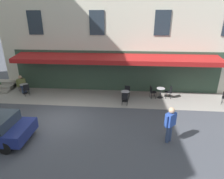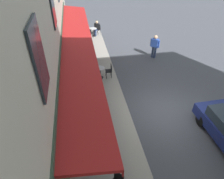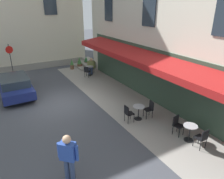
{
  "view_description": "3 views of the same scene",
  "coord_description": "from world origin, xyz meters",
  "px_view_note": "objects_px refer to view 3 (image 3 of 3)",
  "views": [
    {
      "loc": [
        -3.95,
        8.99,
        5.44
      ],
      "look_at": [
        -3.01,
        -2.05,
        1.18
      ],
      "focal_mm": 29.34,
      "sensor_mm": 36.0,
      "label": 1
    },
    {
      "loc": [
        7.11,
        -4.07,
        7.3
      ],
      "look_at": [
        -1.15,
        -2.6,
        0.99
      ],
      "focal_mm": 31.86,
      "sensor_mm": 36.0,
      "label": 2
    },
    {
      "loc": [
        -11.38,
        2.98,
        5.56
      ],
      "look_at": [
        -1.41,
        -2.73,
        0.81
      ],
      "focal_mm": 33.44,
      "sensor_mm": 36.0,
      "label": 3
    }
  ],
  "objects_px": {
    "potted_plant_by_steps": "(79,63)",
    "cafe_chair_black_by_window": "(128,112)",
    "parked_car_navy": "(15,85)",
    "cafe_chair_black_corner_right": "(177,124)",
    "cafe_chair_black_back_row": "(150,108)",
    "cafe_table_near_entrance": "(90,69)",
    "seated_patron_in_olive": "(91,65)",
    "cafe_table_streetside": "(190,131)",
    "cafe_chair_black_kerbside": "(87,71)",
    "cafe_table_far_end": "(139,111)",
    "no_parking_sign": "(10,54)",
    "cafe_chair_black_near_door": "(202,137)",
    "walking_pedestrian_in_blue": "(68,155)",
    "potted_plant_entrance_right": "(72,64)",
    "potted_plant_under_sign": "(86,61)",
    "cafe_chair_black_corner_left": "(92,67)"
  },
  "relations": [
    {
      "from": "cafe_table_far_end",
      "to": "potted_plant_entrance_right",
      "type": "distance_m",
      "value": 10.24
    },
    {
      "from": "parked_car_navy",
      "to": "potted_plant_entrance_right",
      "type": "bearing_deg",
      "value": -53.75
    },
    {
      "from": "parked_car_navy",
      "to": "cafe_chair_black_kerbside",
      "type": "bearing_deg",
      "value": -79.5
    },
    {
      "from": "cafe_chair_black_by_window",
      "to": "no_parking_sign",
      "type": "xyz_separation_m",
      "value": [
        10.96,
        4.13,
        1.25
      ]
    },
    {
      "from": "cafe_chair_black_kerbside",
      "to": "walking_pedestrian_in_blue",
      "type": "distance_m",
      "value": 10.7
    },
    {
      "from": "cafe_chair_black_by_window",
      "to": "potted_plant_by_steps",
      "type": "relative_size",
      "value": 0.93
    },
    {
      "from": "seated_patron_in_olive",
      "to": "no_parking_sign",
      "type": "relative_size",
      "value": 0.52
    },
    {
      "from": "cafe_chair_black_near_door",
      "to": "cafe_chair_black_corner_right",
      "type": "height_order",
      "value": "same"
    },
    {
      "from": "potted_plant_by_steps",
      "to": "cafe_chair_black_by_window",
      "type": "bearing_deg",
      "value": 171.63
    },
    {
      "from": "cafe_chair_black_kerbside",
      "to": "seated_patron_in_olive",
      "type": "bearing_deg",
      "value": -44.32
    },
    {
      "from": "cafe_chair_black_kerbside",
      "to": "cafe_chair_black_corner_left",
      "type": "height_order",
      "value": "same"
    },
    {
      "from": "cafe_chair_black_back_row",
      "to": "cafe_table_near_entrance",
      "type": "bearing_deg",
      "value": -1.51
    },
    {
      "from": "cafe_table_near_entrance",
      "to": "cafe_chair_black_corner_right",
      "type": "relative_size",
      "value": 0.82
    },
    {
      "from": "cafe_table_streetside",
      "to": "cafe_table_far_end",
      "type": "bearing_deg",
      "value": 17.88
    },
    {
      "from": "seated_patron_in_olive",
      "to": "cafe_table_streetside",
      "type": "bearing_deg",
      "value": 178.59
    },
    {
      "from": "walking_pedestrian_in_blue",
      "to": "no_parking_sign",
      "type": "bearing_deg",
      "value": 1.5
    },
    {
      "from": "cafe_chair_black_corner_right",
      "to": "no_parking_sign",
      "type": "relative_size",
      "value": 0.35
    },
    {
      "from": "cafe_chair_black_near_door",
      "to": "cafe_chair_black_by_window",
      "type": "relative_size",
      "value": 1.0
    },
    {
      "from": "cafe_chair_black_corner_left",
      "to": "potted_plant_under_sign",
      "type": "height_order",
      "value": "potted_plant_under_sign"
    },
    {
      "from": "parked_car_navy",
      "to": "cafe_chair_black_by_window",
      "type": "bearing_deg",
      "value": -145.14
    },
    {
      "from": "walking_pedestrian_in_blue",
      "to": "potted_plant_entrance_right",
      "type": "relative_size",
      "value": 1.89
    },
    {
      "from": "cafe_chair_black_corner_right",
      "to": "potted_plant_by_steps",
      "type": "relative_size",
      "value": 0.93
    },
    {
      "from": "cafe_chair_black_near_door",
      "to": "parked_car_navy",
      "type": "distance_m",
      "value": 11.31
    },
    {
      "from": "potted_plant_by_steps",
      "to": "parked_car_navy",
      "type": "relative_size",
      "value": 0.23
    },
    {
      "from": "walking_pedestrian_in_blue",
      "to": "cafe_chair_black_by_window",
      "type": "bearing_deg",
      "value": -60.52
    },
    {
      "from": "walking_pedestrian_in_blue",
      "to": "cafe_chair_black_kerbside",
      "type": "bearing_deg",
      "value": -26.56
    },
    {
      "from": "cafe_table_streetside",
      "to": "walking_pedestrian_in_blue",
      "type": "height_order",
      "value": "walking_pedestrian_in_blue"
    },
    {
      "from": "walking_pedestrian_in_blue",
      "to": "potted_plant_entrance_right",
      "type": "xyz_separation_m",
      "value": [
        12.36,
        -4.51,
        -0.58
      ]
    },
    {
      "from": "cafe_table_near_entrance",
      "to": "cafe_chair_black_back_row",
      "type": "xyz_separation_m",
      "value": [
        -7.99,
        0.21,
        0.06
      ]
    },
    {
      "from": "cafe_table_streetside",
      "to": "potted_plant_by_steps",
      "type": "xyz_separation_m",
      "value": [
        12.96,
        -0.07,
        -0.02
      ]
    },
    {
      "from": "cafe_table_near_entrance",
      "to": "cafe_chair_black_kerbside",
      "type": "distance_m",
      "value": 0.63
    },
    {
      "from": "cafe_table_near_entrance",
      "to": "cafe_chair_black_by_window",
      "type": "xyz_separation_m",
      "value": [
        -7.85,
        1.46,
        0.06
      ]
    },
    {
      "from": "seated_patron_in_olive",
      "to": "no_parking_sign",
      "type": "height_order",
      "value": "no_parking_sign"
    },
    {
      "from": "cafe_chair_black_corner_right",
      "to": "potted_plant_by_steps",
      "type": "height_order",
      "value": "potted_plant_by_steps"
    },
    {
      "from": "cafe_chair_black_kerbside",
      "to": "potted_plant_under_sign",
      "type": "relative_size",
      "value": 0.96
    },
    {
      "from": "cafe_chair_black_near_door",
      "to": "parked_car_navy",
      "type": "bearing_deg",
      "value": 31.6
    },
    {
      "from": "walking_pedestrian_in_blue",
      "to": "potted_plant_under_sign",
      "type": "height_order",
      "value": "walking_pedestrian_in_blue"
    },
    {
      "from": "cafe_chair_black_back_row",
      "to": "parked_car_navy",
      "type": "xyz_separation_m",
      "value": [
        6.55,
        5.72,
        0.16
      ]
    },
    {
      "from": "no_parking_sign",
      "to": "seated_patron_in_olive",
      "type": "bearing_deg",
      "value": -115.52
    },
    {
      "from": "seated_patron_in_olive",
      "to": "no_parking_sign",
      "type": "xyz_separation_m",
      "value": [
        2.79,
        5.85,
        1.08
      ]
    },
    {
      "from": "cafe_chair_black_by_window",
      "to": "cafe_chair_black_back_row",
      "type": "height_order",
      "value": "same"
    },
    {
      "from": "cafe_chair_black_corner_left",
      "to": "cafe_table_near_entrance",
      "type": "bearing_deg",
      "value": 140.67
    },
    {
      "from": "cafe_table_far_end",
      "to": "seated_patron_in_olive",
      "type": "bearing_deg",
      "value": -7.61
    },
    {
      "from": "cafe_table_streetside",
      "to": "parked_car_navy",
      "type": "bearing_deg",
      "value": 33.35
    },
    {
      "from": "cafe_chair_black_kerbside",
      "to": "walking_pedestrian_in_blue",
      "type": "height_order",
      "value": "walking_pedestrian_in_blue"
    },
    {
      "from": "cafe_table_far_end",
      "to": "cafe_chair_black_back_row",
      "type": "xyz_separation_m",
      "value": [
        -0.12,
        -0.62,
        0.06
      ]
    },
    {
      "from": "cafe_table_far_end",
      "to": "potted_plant_entrance_right",
      "type": "height_order",
      "value": "potted_plant_entrance_right"
    },
    {
      "from": "walking_pedestrian_in_blue",
      "to": "cafe_chair_black_back_row",
      "type": "bearing_deg",
      "value": -68.38
    },
    {
      "from": "cafe_chair_black_near_door",
      "to": "parked_car_navy",
      "type": "relative_size",
      "value": 0.21
    },
    {
      "from": "cafe_table_streetside",
      "to": "potted_plant_entrance_right",
      "type": "relative_size",
      "value": 0.8
    }
  ]
}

